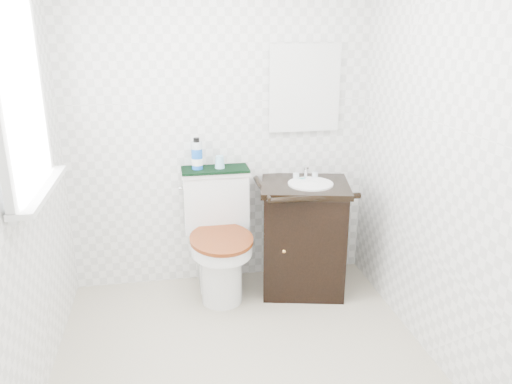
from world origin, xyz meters
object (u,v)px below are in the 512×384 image
object	(u,v)px
cup	(220,162)
vanity	(304,234)
mouthwash_bottle	(197,155)
trash_bin	(285,267)
toilet	(219,243)

from	to	relation	value
cup	vanity	bearing A→B (deg)	-17.61
cup	mouthwash_bottle	bearing A→B (deg)	178.17
trash_bin	mouthwash_bottle	distance (m)	1.08
vanity	cup	bearing A→B (deg)	162.39
mouthwash_bottle	cup	xyz separation A→B (m)	(0.16, -0.01, -0.06)
trash_bin	mouthwash_bottle	size ratio (longest dim) A/B	1.26
vanity	toilet	bearing A→B (deg)	174.53
vanity	cup	size ratio (longest dim) A/B	10.37
vanity	cup	world-z (taller)	cup
toilet	trash_bin	distance (m)	0.56
toilet	vanity	bearing A→B (deg)	-5.47
mouthwash_bottle	cup	distance (m)	0.17
toilet	mouthwash_bottle	world-z (taller)	mouthwash_bottle
vanity	cup	xyz separation A→B (m)	(-0.58, 0.19, 0.53)
toilet	cup	world-z (taller)	cup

